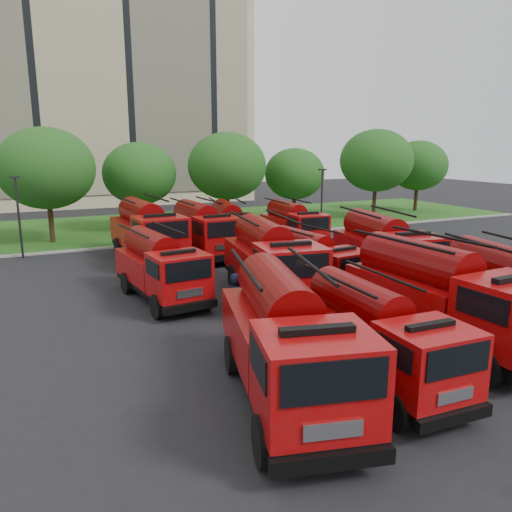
{
  "coord_description": "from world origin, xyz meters",
  "views": [
    {
      "loc": [
        -9.55,
        -16.77,
        7.04
      ],
      "look_at": [
        0.22,
        4.3,
        1.8
      ],
      "focal_mm": 35.0,
      "sensor_mm": 36.0,
      "label": 1
    }
  ],
  "objects_px": {
    "firefighter_3": "(483,308)",
    "firefighter_5": "(460,284)",
    "fire_truck_1": "(377,335)",
    "fire_truck_5": "(271,260)",
    "fire_truck_9": "(202,230)",
    "firefighter_4": "(236,317)",
    "fire_truck_6": "(313,263)",
    "fire_truck_11": "(293,225)",
    "fire_truck_7": "(385,249)",
    "fire_truck_8": "(147,231)",
    "fire_truck_10": "(230,226)",
    "fire_truck_0": "(287,340)",
    "firefighter_2": "(497,322)",
    "fire_truck_4": "(160,267)",
    "fire_truck_2": "(442,296)"
  },
  "relations": [
    {
      "from": "fire_truck_5",
      "to": "firefighter_2",
      "type": "distance_m",
      "value": 9.84
    },
    {
      "from": "fire_truck_1",
      "to": "fire_truck_4",
      "type": "xyz_separation_m",
      "value": [
        -3.78,
        10.81,
        0.05
      ]
    },
    {
      "from": "firefighter_3",
      "to": "firefighter_5",
      "type": "distance_m",
      "value": 3.99
    },
    {
      "from": "fire_truck_1",
      "to": "fire_truck_8",
      "type": "bearing_deg",
      "value": 100.01
    },
    {
      "from": "fire_truck_2",
      "to": "firefighter_3",
      "type": "relative_size",
      "value": 4.47
    },
    {
      "from": "fire_truck_9",
      "to": "firefighter_4",
      "type": "height_order",
      "value": "fire_truck_9"
    },
    {
      "from": "fire_truck_0",
      "to": "fire_truck_6",
      "type": "distance_m",
      "value": 10.64
    },
    {
      "from": "firefighter_2",
      "to": "firefighter_3",
      "type": "bearing_deg",
      "value": -13.98
    },
    {
      "from": "fire_truck_0",
      "to": "fire_truck_8",
      "type": "relative_size",
      "value": 0.99
    },
    {
      "from": "fire_truck_1",
      "to": "fire_truck_9",
      "type": "bearing_deg",
      "value": 89.43
    },
    {
      "from": "fire_truck_1",
      "to": "firefighter_2",
      "type": "xyz_separation_m",
      "value": [
        7.82,
        2.12,
        -1.49
      ]
    },
    {
      "from": "fire_truck_0",
      "to": "fire_truck_9",
      "type": "bearing_deg",
      "value": 91.95
    },
    {
      "from": "fire_truck_6",
      "to": "fire_truck_4",
      "type": "bearing_deg",
      "value": 159.17
    },
    {
      "from": "fire_truck_10",
      "to": "firefighter_4",
      "type": "bearing_deg",
      "value": -100.88
    },
    {
      "from": "fire_truck_4",
      "to": "fire_truck_10",
      "type": "distance_m",
      "value": 11.75
    },
    {
      "from": "fire_truck_9",
      "to": "firefighter_4",
      "type": "distance_m",
      "value": 11.96
    },
    {
      "from": "fire_truck_10",
      "to": "firefighter_3",
      "type": "xyz_separation_m",
      "value": [
        5.26,
        -16.54,
        -1.57
      ]
    },
    {
      "from": "fire_truck_9",
      "to": "fire_truck_10",
      "type": "bearing_deg",
      "value": 27.56
    },
    {
      "from": "fire_truck_5",
      "to": "firefighter_4",
      "type": "xyz_separation_m",
      "value": [
        -2.52,
        -1.82,
        -1.78
      ]
    },
    {
      "from": "fire_truck_8",
      "to": "firefighter_5",
      "type": "distance_m",
      "value": 18.01
    },
    {
      "from": "fire_truck_2",
      "to": "firefighter_5",
      "type": "relative_size",
      "value": 5.14
    },
    {
      "from": "fire_truck_1",
      "to": "fire_truck_5",
      "type": "xyz_separation_m",
      "value": [
        0.94,
        8.93,
        0.29
      ]
    },
    {
      "from": "fire_truck_2",
      "to": "fire_truck_10",
      "type": "relative_size",
      "value": 1.12
    },
    {
      "from": "fire_truck_6",
      "to": "fire_truck_2",
      "type": "bearing_deg",
      "value": -90.41
    },
    {
      "from": "firefighter_4",
      "to": "fire_truck_6",
      "type": "bearing_deg",
      "value": -141.35
    },
    {
      "from": "fire_truck_4",
      "to": "fire_truck_7",
      "type": "distance_m",
      "value": 11.4
    },
    {
      "from": "fire_truck_11",
      "to": "firefighter_3",
      "type": "bearing_deg",
      "value": -83.6
    },
    {
      "from": "fire_truck_11",
      "to": "fire_truck_0",
      "type": "bearing_deg",
      "value": -116.55
    },
    {
      "from": "firefighter_3",
      "to": "firefighter_5",
      "type": "relative_size",
      "value": 1.15
    },
    {
      "from": "fire_truck_11",
      "to": "firefighter_2",
      "type": "bearing_deg",
      "value": -86.77
    },
    {
      "from": "fire_truck_2",
      "to": "fire_truck_4",
      "type": "relative_size",
      "value": 1.16
    },
    {
      "from": "fire_truck_7",
      "to": "fire_truck_5",
      "type": "bearing_deg",
      "value": -170.1
    },
    {
      "from": "fire_truck_4",
      "to": "fire_truck_7",
      "type": "relative_size",
      "value": 0.87
    },
    {
      "from": "firefighter_4",
      "to": "fire_truck_11",
      "type": "bearing_deg",
      "value": -109.81
    },
    {
      "from": "fire_truck_10",
      "to": "firefighter_5",
      "type": "relative_size",
      "value": 4.58
    },
    {
      "from": "fire_truck_4",
      "to": "fire_truck_10",
      "type": "bearing_deg",
      "value": 45.83
    },
    {
      "from": "firefighter_4",
      "to": "firefighter_5",
      "type": "relative_size",
      "value": 1.2
    },
    {
      "from": "fire_truck_8",
      "to": "firefighter_3",
      "type": "xyz_separation_m",
      "value": [
        11.2,
        -15.25,
        -1.83
      ]
    },
    {
      "from": "fire_truck_1",
      "to": "firefighter_2",
      "type": "relative_size",
      "value": 3.33
    },
    {
      "from": "fire_truck_7",
      "to": "fire_truck_8",
      "type": "bearing_deg",
      "value": 145.55
    },
    {
      "from": "fire_truck_5",
      "to": "firefighter_4",
      "type": "relative_size",
      "value": 4.29
    },
    {
      "from": "fire_truck_7",
      "to": "firefighter_2",
      "type": "height_order",
      "value": "fire_truck_7"
    },
    {
      "from": "fire_truck_2",
      "to": "firefighter_2",
      "type": "relative_size",
      "value": 4.06
    },
    {
      "from": "fire_truck_11",
      "to": "fire_truck_4",
      "type": "bearing_deg",
      "value": -141.51
    },
    {
      "from": "fire_truck_4",
      "to": "fire_truck_6",
      "type": "xyz_separation_m",
      "value": [
        6.98,
        -1.91,
        -0.08
      ]
    },
    {
      "from": "fire_truck_6",
      "to": "fire_truck_11",
      "type": "bearing_deg",
      "value": 60.48
    },
    {
      "from": "fire_truck_5",
      "to": "fire_truck_11",
      "type": "relative_size",
      "value": 1.19
    },
    {
      "from": "fire_truck_0",
      "to": "fire_truck_6",
      "type": "bearing_deg",
      "value": 68.63
    },
    {
      "from": "firefighter_3",
      "to": "firefighter_5",
      "type": "bearing_deg",
      "value": -153.11
    },
    {
      "from": "fire_truck_5",
      "to": "firefighter_5",
      "type": "distance_m",
      "value": 10.27
    }
  ]
}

